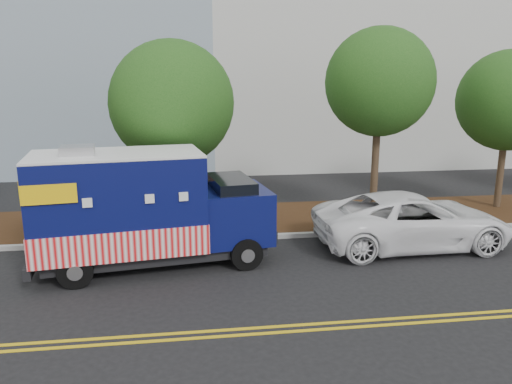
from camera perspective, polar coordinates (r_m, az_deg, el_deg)
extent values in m
plane|color=black|center=(14.91, -9.72, -7.48)|extent=(120.00, 120.00, 0.00)
cube|color=#9E9E99|center=(16.21, -9.59, -5.50)|extent=(120.00, 0.18, 0.15)
cube|color=#321E0D|center=(18.21, -9.41, -3.40)|extent=(120.00, 4.00, 0.15)
cube|color=gold|center=(10.86, -10.41, -15.69)|extent=(120.00, 0.10, 0.01)
cube|color=gold|center=(10.64, -10.46, -16.34)|extent=(120.00, 0.10, 0.01)
cylinder|color=#38281C|center=(17.44, -9.25, 1.17)|extent=(0.26, 0.26, 3.28)
sphere|color=#184A14|center=(17.09, -9.58, 10.00)|extent=(4.16, 4.16, 4.16)
cylinder|color=#38281C|center=(18.23, 13.43, 2.76)|extent=(0.26, 0.26, 4.07)
sphere|color=#184A14|center=(17.95, 13.94, 12.10)|extent=(3.72, 3.72, 3.72)
cylinder|color=#38281C|center=(21.68, 26.18, 2.41)|extent=(0.26, 0.26, 3.35)
sphere|color=#184A14|center=(21.41, 26.90, 9.32)|extent=(3.80, 3.80, 3.80)
cube|color=#473828|center=(16.76, -18.37, -1.37)|extent=(0.06, 0.06, 2.40)
cube|color=black|center=(14.41, -11.25, -6.41)|extent=(6.14, 2.83, 0.30)
cube|color=#0A0F4A|center=(13.96, -15.40, -1.02)|extent=(4.74, 3.03, 2.54)
cube|color=red|center=(14.20, -15.18, -4.54)|extent=(4.79, 3.10, 0.79)
cube|color=white|center=(13.72, -15.73, 4.21)|extent=(4.74, 3.03, 0.06)
cube|color=#B7B7BA|center=(13.73, -19.74, 4.51)|extent=(0.96, 0.96, 0.23)
cube|color=#0A0F4A|center=(14.47, -2.62, -2.44)|extent=(2.20, 2.52, 1.48)
cube|color=black|center=(14.28, -2.86, 0.28)|extent=(1.34, 2.19, 0.69)
cube|color=black|center=(14.85, 1.05, -4.01)|extent=(0.38, 2.10, 0.32)
cube|color=black|center=(14.54, -24.09, -7.03)|extent=(0.53, 2.38, 0.30)
cube|color=#B7B7BA|center=(14.12, -24.52, -1.37)|extent=(0.31, 1.89, 2.01)
cube|color=#B7B7BA|center=(15.18, -14.30, 0.36)|extent=(1.89, 0.31, 1.16)
cube|color=yellow|center=(12.70, -22.62, -0.26)|extent=(1.26, 0.20, 0.48)
cube|color=yellow|center=(15.15, -21.61, 1.86)|extent=(1.26, 0.20, 0.48)
cylinder|color=black|center=(13.77, -1.10, -7.09)|extent=(0.92, 0.42, 0.89)
cylinder|color=black|center=(15.75, -3.13, -4.47)|extent=(0.92, 0.42, 0.89)
cylinder|color=black|center=(13.41, -19.96, -8.47)|extent=(0.92, 0.42, 0.89)
cylinder|color=black|center=(15.44, -19.47, -5.60)|extent=(0.92, 0.42, 0.89)
imported|color=white|center=(16.20, 17.47, -3.10)|extent=(6.12, 2.93, 1.68)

